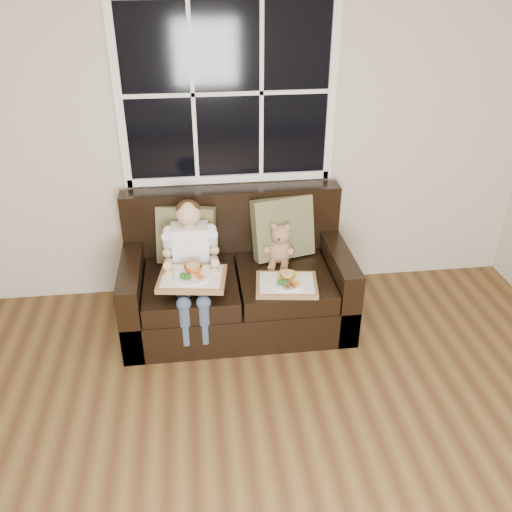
{
  "coord_description": "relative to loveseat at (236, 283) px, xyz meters",
  "views": [
    {
      "loc": [
        -0.47,
        -1.53,
        2.56
      ],
      "look_at": [
        -0.05,
        1.85,
        0.63
      ],
      "focal_mm": 38.0,
      "sensor_mm": 36.0,
      "label": 1
    }
  ],
  "objects": [
    {
      "name": "child",
      "position": [
        -0.33,
        -0.12,
        0.34
      ],
      "size": [
        0.39,
        0.6,
        0.88
      ],
      "color": "white",
      "rests_on": "loveseat"
    },
    {
      "name": "pillow_left",
      "position": [
        -0.36,
        0.15,
        0.36
      ],
      "size": [
        0.47,
        0.29,
        0.45
      ],
      "rotation": [
        -0.21,
        0.0,
        -0.23
      ],
      "color": "#666740",
      "rests_on": "loveseat"
    },
    {
      "name": "teddy_bear",
      "position": [
        0.35,
        0.04,
        0.28
      ],
      "size": [
        0.23,
        0.28,
        0.34
      ],
      "rotation": [
        0.0,
        0.0,
        -0.27
      ],
      "color": "#A98059",
      "rests_on": "loveseat"
    },
    {
      "name": "tray_right",
      "position": [
        0.33,
        -0.32,
        0.17
      ],
      "size": [
        0.48,
        0.39,
        0.1
      ],
      "rotation": [
        0.0,
        0.0,
        -0.14
      ],
      "color": "#A37249",
      "rests_on": "loveseat"
    },
    {
      "name": "room_walls",
      "position": [
        0.18,
        -2.02,
        1.28
      ],
      "size": [
        4.52,
        5.02,
        2.71
      ],
      "color": "beige",
      "rests_on": "ground"
    },
    {
      "name": "tray_left",
      "position": [
        -0.33,
        -0.31,
        0.27
      ],
      "size": [
        0.51,
        0.42,
        0.11
      ],
      "rotation": [
        0.0,
        0.0,
        -0.15
      ],
      "color": "#A37249",
      "rests_on": "child"
    },
    {
      "name": "pillow_right",
      "position": [
        0.38,
        0.15,
        0.38
      ],
      "size": [
        0.51,
        0.32,
        0.49
      ],
      "rotation": [
        -0.21,
        0.0,
        0.24
      ],
      "color": "#666740",
      "rests_on": "loveseat"
    },
    {
      "name": "window_back",
      "position": [
        0.0,
        0.46,
        1.34
      ],
      "size": [
        1.62,
        0.04,
        1.37
      ],
      "color": "black",
      "rests_on": "room_walls"
    },
    {
      "name": "loveseat",
      "position": [
        0.0,
        0.0,
        0.0
      ],
      "size": [
        1.7,
        0.92,
        0.96
      ],
      "color": "black",
      "rests_on": "ground"
    }
  ]
}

